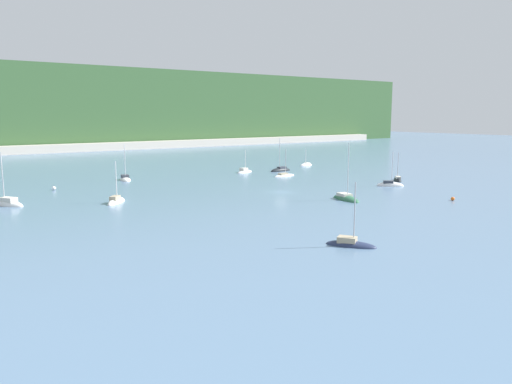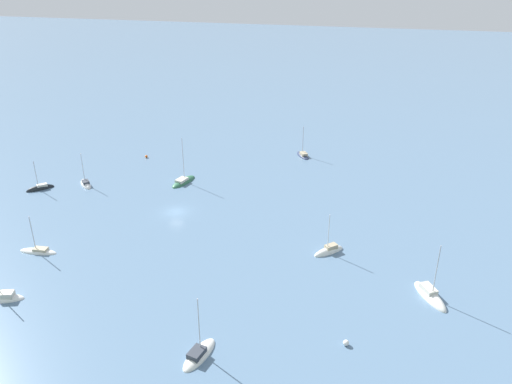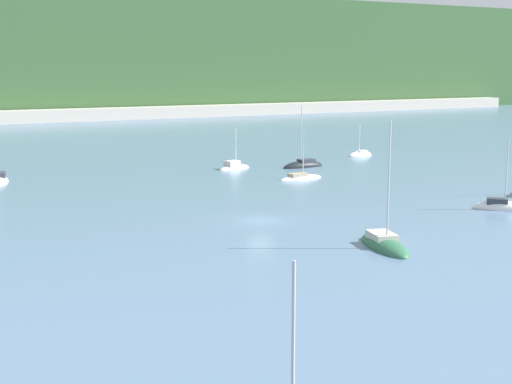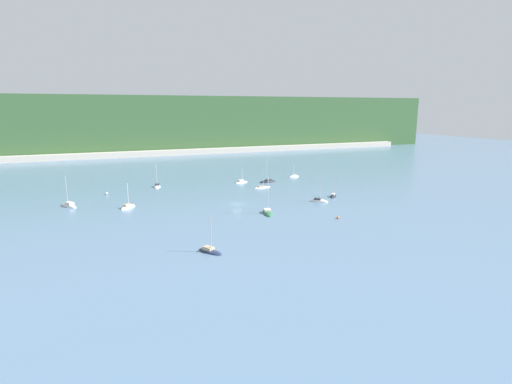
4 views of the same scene
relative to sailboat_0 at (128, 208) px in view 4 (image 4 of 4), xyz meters
name	(u,v)px [view 4 (image 4 of 4)]	position (x,y,z in m)	size (l,w,h in m)	color
ground_plane	(237,204)	(30.47, -7.10, -0.11)	(600.00, 600.00, 0.00)	slate
hillside_ridge	(152,124)	(30.47, 160.48, 17.52)	(395.75, 63.57, 35.27)	#385B33
shore_town_strip	(162,153)	(30.47, 125.19, 1.49)	(336.39, 6.00, 3.20)	beige
sailboat_0	(128,208)	(0.00, 0.00, 0.00)	(5.26, 5.24, 8.03)	white
sailboat_1	(333,196)	(62.41, -9.50, -0.03)	(4.96, 5.18, 7.39)	black
sailboat_2	(294,177)	(68.03, 28.25, -0.05)	(4.83, 1.95, 5.91)	white
sailboat_3	(319,202)	(54.37, -13.97, -0.02)	(5.21, 5.22, 8.07)	white
sailboat_4	(268,182)	(53.14, 21.68, -0.02)	(6.75, 2.36, 9.70)	black
sailboat_5	(268,213)	(34.40, -20.58, -0.02)	(4.32, 7.90, 10.93)	#2D6647
sailboat_6	(241,182)	(43.48, 24.57, 0.02)	(5.96, 3.68, 6.35)	white
sailboat_7	(210,252)	(11.87, -43.18, 0.01)	(4.81, 6.09, 8.00)	#232D4C
sailboat_8	(262,188)	(46.88, 12.30, -0.03)	(6.64, 2.40, 7.26)	white
sailboat_9	(157,187)	(12.48, 28.03, 0.01)	(3.56, 6.76, 9.06)	white
sailboat_10	(69,206)	(-15.66, 8.45, 0.00)	(5.58, 7.55, 9.87)	white
mooring_buoy_0	(338,218)	(48.91, -32.23, 0.22)	(0.66, 0.66, 0.66)	orange
mooring_buoy_1	(107,193)	(-4.87, 21.59, 0.27)	(0.77, 0.77, 0.77)	white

